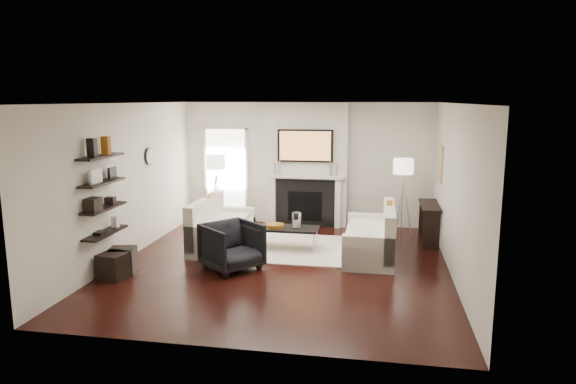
% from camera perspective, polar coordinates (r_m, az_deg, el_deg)
% --- Properties ---
extents(room_envelope, '(6.00, 6.00, 6.00)m').
position_cam_1_polar(room_envelope, '(8.43, -0.71, 0.62)').
color(room_envelope, black).
rests_on(room_envelope, ground).
extents(chimney_breast, '(1.80, 0.25, 2.70)m').
position_cam_1_polar(chimney_breast, '(11.24, 2.03, 3.04)').
color(chimney_breast, silver).
rests_on(chimney_breast, floor).
extents(fireplace_surround, '(1.30, 0.02, 1.04)m').
position_cam_1_polar(fireplace_surround, '(11.24, 1.91, -1.24)').
color(fireplace_surround, black).
rests_on(fireplace_surround, floor).
extents(firebox, '(0.75, 0.02, 0.65)m').
position_cam_1_polar(firebox, '(11.25, 1.90, -1.60)').
color(firebox, black).
rests_on(firebox, floor).
extents(mantel_pilaster_l, '(0.12, 0.08, 1.10)m').
position_cam_1_polar(mantel_pilaster_l, '(11.33, -1.72, -1.00)').
color(mantel_pilaster_l, white).
rests_on(mantel_pilaster_l, floor).
extents(mantel_pilaster_r, '(0.12, 0.08, 1.10)m').
position_cam_1_polar(mantel_pilaster_r, '(11.13, 5.56, -1.25)').
color(mantel_pilaster_r, white).
rests_on(mantel_pilaster_r, floor).
extents(mantel_shelf, '(1.70, 0.18, 0.07)m').
position_cam_1_polar(mantel_shelf, '(11.09, 1.89, 1.74)').
color(mantel_shelf, white).
rests_on(mantel_shelf, chimney_breast).
extents(tv_body, '(1.20, 0.06, 0.70)m').
position_cam_1_polar(tv_body, '(11.03, 1.93, 5.15)').
color(tv_body, black).
rests_on(tv_body, chimney_breast).
extents(tv_screen, '(1.10, 0.00, 0.62)m').
position_cam_1_polar(tv_screen, '(11.00, 1.90, 5.14)').
color(tv_screen, '#BF723F').
rests_on(tv_screen, tv_body).
extents(candlestick_l_tall, '(0.04, 0.04, 0.30)m').
position_cam_1_polar(candlestick_l_tall, '(11.16, -0.90, 2.77)').
color(candlestick_l_tall, silver).
rests_on(candlestick_l_tall, mantel_shelf).
extents(candlestick_l_short, '(0.04, 0.04, 0.24)m').
position_cam_1_polar(candlestick_l_short, '(11.19, -1.55, 2.63)').
color(candlestick_l_short, silver).
rests_on(candlestick_l_short, mantel_shelf).
extents(candlestick_r_tall, '(0.04, 0.04, 0.30)m').
position_cam_1_polar(candlestick_r_tall, '(11.01, 4.74, 2.63)').
color(candlestick_r_tall, silver).
rests_on(candlestick_r_tall, mantel_shelf).
extents(candlestick_r_short, '(0.04, 0.04, 0.24)m').
position_cam_1_polar(candlestick_r_short, '(11.00, 5.41, 2.45)').
color(candlestick_r_short, silver).
rests_on(candlestick_r_short, mantel_shelf).
extents(hallway_panel, '(0.90, 0.02, 2.10)m').
position_cam_1_polar(hallway_panel, '(11.78, -6.86, 1.84)').
color(hallway_panel, white).
rests_on(hallway_panel, floor).
extents(door_trim_l, '(0.06, 0.06, 2.16)m').
position_cam_1_polar(door_trim_l, '(11.91, -9.10, 1.87)').
color(door_trim_l, white).
rests_on(door_trim_l, floor).
extents(door_trim_r, '(0.06, 0.06, 2.16)m').
position_cam_1_polar(door_trim_r, '(11.63, -4.62, 1.77)').
color(door_trim_r, white).
rests_on(door_trim_r, floor).
extents(door_trim_top, '(1.02, 0.06, 0.06)m').
position_cam_1_polar(door_trim_top, '(11.65, -7.00, 7.08)').
color(door_trim_top, white).
rests_on(door_trim_top, wall_back).
extents(rug, '(2.60, 2.00, 0.01)m').
position_cam_1_polar(rug, '(9.70, 1.07, -6.25)').
color(rug, beige).
rests_on(rug, floor).
extents(loveseat_left_base, '(0.85, 1.80, 0.42)m').
position_cam_1_polar(loveseat_left_base, '(9.82, -7.26, -4.88)').
color(loveseat_left_base, white).
rests_on(loveseat_left_base, floor).
extents(loveseat_left_back, '(0.18, 1.80, 0.80)m').
position_cam_1_polar(loveseat_left_back, '(9.85, -9.17, -2.99)').
color(loveseat_left_back, white).
rests_on(loveseat_left_back, floor).
extents(loveseat_left_arm_n, '(0.85, 0.18, 0.60)m').
position_cam_1_polar(loveseat_left_arm_n, '(9.06, -8.80, -5.64)').
color(loveseat_left_arm_n, white).
rests_on(loveseat_left_arm_n, floor).
extents(loveseat_left_arm_s, '(0.85, 0.18, 0.60)m').
position_cam_1_polar(loveseat_left_arm_s, '(10.55, -5.97, -3.29)').
color(loveseat_left_arm_s, white).
rests_on(loveseat_left_arm_s, floor).
extents(loveseat_left_cushion, '(0.63, 1.44, 0.10)m').
position_cam_1_polar(loveseat_left_cushion, '(9.74, -7.01, -3.42)').
color(loveseat_left_cushion, white).
rests_on(loveseat_left_cushion, loveseat_left_base).
extents(pillow_left_orange, '(0.10, 0.42, 0.42)m').
position_cam_1_polar(pillow_left_orange, '(10.08, -8.64, -1.48)').
color(pillow_left_orange, '#955212').
rests_on(pillow_left_orange, loveseat_left_cushion).
extents(pillow_left_charcoal, '(0.10, 0.40, 0.40)m').
position_cam_1_polar(pillow_left_charcoal, '(9.53, -9.79, -2.26)').
color(pillow_left_charcoal, black).
rests_on(pillow_left_charcoal, loveseat_left_cushion).
extents(loveseat_right_base, '(0.85, 1.80, 0.42)m').
position_cam_1_polar(loveseat_right_base, '(9.25, 9.01, -5.89)').
color(loveseat_right_base, white).
rests_on(loveseat_right_base, floor).
extents(loveseat_right_back, '(0.18, 1.80, 0.80)m').
position_cam_1_polar(loveseat_right_back, '(9.17, 11.16, -4.05)').
color(loveseat_right_back, white).
rests_on(loveseat_right_back, floor).
extents(loveseat_right_arm_n, '(0.85, 0.18, 0.60)m').
position_cam_1_polar(loveseat_right_arm_n, '(8.45, 8.91, -6.81)').
color(loveseat_right_arm_n, white).
rests_on(loveseat_right_arm_n, floor).
extents(loveseat_right_arm_s, '(0.85, 0.18, 0.60)m').
position_cam_1_polar(loveseat_right_arm_s, '(10.01, 9.12, -4.11)').
color(loveseat_right_arm_s, white).
rests_on(loveseat_right_arm_s, floor).
extents(loveseat_right_cushion, '(0.63, 1.44, 0.10)m').
position_cam_1_polar(loveseat_right_cushion, '(9.18, 8.74, -4.32)').
color(loveseat_right_cushion, white).
rests_on(loveseat_right_cushion, loveseat_right_base).
extents(pillow_right_orange, '(0.10, 0.42, 0.42)m').
position_cam_1_polar(pillow_right_orange, '(9.41, 11.17, -2.40)').
color(pillow_right_orange, '#955212').
rests_on(pillow_right_orange, loveseat_right_cushion).
extents(pillow_right_charcoal, '(0.10, 0.40, 0.40)m').
position_cam_1_polar(pillow_right_charcoal, '(8.83, 11.24, -3.31)').
color(pillow_right_charcoal, black).
rests_on(pillow_right_charcoal, loveseat_right_cushion).
extents(coffee_table, '(1.10, 0.55, 0.04)m').
position_cam_1_polar(coffee_table, '(9.54, 0.07, -4.07)').
color(coffee_table, black).
rests_on(coffee_table, floor).
extents(coffee_leg_nw, '(0.02, 0.02, 0.38)m').
position_cam_1_polar(coffee_leg_nw, '(9.48, -3.15, -5.49)').
color(coffee_leg_nw, silver).
rests_on(coffee_leg_nw, floor).
extents(coffee_leg_ne, '(0.02, 0.02, 0.38)m').
position_cam_1_polar(coffee_leg_ne, '(9.31, 2.88, -5.78)').
color(coffee_leg_ne, silver).
rests_on(coffee_leg_ne, floor).
extents(coffee_leg_sw, '(0.02, 0.02, 0.38)m').
position_cam_1_polar(coffee_leg_sw, '(9.90, -2.57, -4.81)').
color(coffee_leg_sw, silver).
rests_on(coffee_leg_sw, floor).
extents(coffee_leg_se, '(0.02, 0.02, 0.38)m').
position_cam_1_polar(coffee_leg_se, '(9.73, 3.21, -5.08)').
color(coffee_leg_se, silver).
rests_on(coffee_leg_se, floor).
extents(hurricane_glass, '(0.17, 0.17, 0.30)m').
position_cam_1_polar(hurricane_glass, '(9.48, 0.96, -3.18)').
color(hurricane_glass, white).
rests_on(hurricane_glass, coffee_table).
extents(hurricane_candle, '(0.09, 0.09, 0.14)m').
position_cam_1_polar(hurricane_candle, '(9.49, 0.96, -3.56)').
color(hurricane_candle, white).
rests_on(hurricane_candle, coffee_table).
extents(copper_bowl, '(0.34, 0.34, 0.06)m').
position_cam_1_polar(copper_bowl, '(9.57, -1.41, -3.75)').
color(copper_bowl, '#BE741F').
rests_on(copper_bowl, coffee_table).
extents(armchair, '(1.12, 1.13, 0.85)m').
position_cam_1_polar(armchair, '(8.51, -6.24, -5.75)').
color(armchair, black).
rests_on(armchair, floor).
extents(lamp_left_post, '(0.02, 0.02, 1.20)m').
position_cam_1_polar(lamp_left_post, '(11.15, -7.93, -1.02)').
color(lamp_left_post, silver).
rests_on(lamp_left_post, floor).
extents(lamp_left_shade, '(0.40, 0.40, 0.30)m').
position_cam_1_polar(lamp_left_shade, '(11.01, -8.04, 3.32)').
color(lamp_left_shade, white).
rests_on(lamp_left_shade, lamp_left_post).
extents(lamp_left_leg_a, '(0.25, 0.02, 1.23)m').
position_cam_1_polar(lamp_left_leg_a, '(11.11, -7.39, -1.04)').
color(lamp_left_leg_a, silver).
rests_on(lamp_left_leg_a, floor).
extents(lamp_left_leg_b, '(0.14, 0.22, 1.23)m').
position_cam_1_polar(lamp_left_leg_b, '(11.25, -8.05, -0.91)').
color(lamp_left_leg_b, silver).
rests_on(lamp_left_leg_b, floor).
extents(lamp_left_leg_c, '(0.14, 0.22, 1.23)m').
position_cam_1_polar(lamp_left_leg_c, '(11.07, -8.35, -1.10)').
color(lamp_left_leg_c, silver).
rests_on(lamp_left_leg_c, floor).
extents(lamp_right_post, '(0.02, 0.02, 1.20)m').
position_cam_1_polar(lamp_right_post, '(10.59, 12.53, -1.76)').
color(lamp_right_post, silver).
rests_on(lamp_right_post, floor).
extents(lamp_right_shade, '(0.40, 0.40, 0.30)m').
position_cam_1_polar(lamp_right_shade, '(10.45, 12.71, 2.80)').
color(lamp_right_shade, white).
rests_on(lamp_right_shade, lamp_right_post).
extents(lamp_right_leg_a, '(0.25, 0.02, 1.23)m').
position_cam_1_polar(lamp_right_leg_a, '(10.60, 13.12, -1.78)').
color(lamp_right_leg_a, silver).
rests_on(lamp_right_leg_a, floor).
extents(lamp_right_leg_b, '(0.14, 0.22, 1.23)m').
position_cam_1_polar(lamp_right_leg_b, '(10.68, 12.21, -1.64)').
color(lamp_right_leg_b, silver).
rests_on(lamp_right_leg_b, floor).
extents(lamp_right_leg_c, '(0.14, 0.22, 1.23)m').
position_cam_1_polar(lamp_right_leg_c, '(10.50, 12.25, -1.86)').
color(lamp_right_leg_c, silver).
rests_on(lamp_right_leg_c, floor).
extents(console_top, '(0.35, 1.20, 0.04)m').
position_cam_1_polar(console_top, '(10.37, 15.48, -1.41)').
color(console_top, black).
rests_on(console_top, floor).
extents(console_leg_n, '(0.30, 0.04, 0.71)m').
position_cam_1_polar(console_leg_n, '(9.92, 15.66, -4.17)').
color(console_leg_n, black).
rests_on(console_leg_n, floor).
extents(console_leg_s, '(0.30, 0.04, 0.71)m').
position_cam_1_polar(console_leg_s, '(10.99, 15.13, -2.75)').
color(console_leg_s, black).
rests_on(console_leg_s, floor).
extents(wall_art, '(0.03, 0.70, 0.70)m').
position_cam_1_polar(wall_art, '(10.35, 16.53, 3.12)').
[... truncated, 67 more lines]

